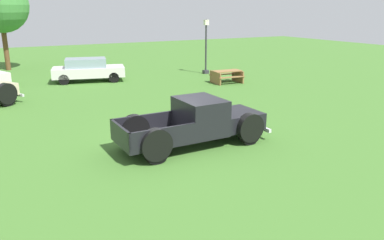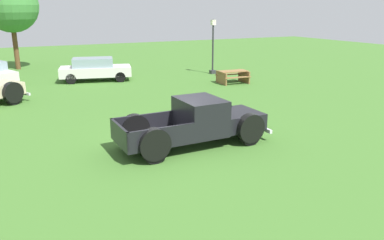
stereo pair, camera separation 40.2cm
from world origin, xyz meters
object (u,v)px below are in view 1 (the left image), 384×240
object	(u,v)px
sedan_distant_b	(88,69)
oak_tree_east	(0,5)
picnic_table	(227,75)
lamp_post_near	(206,45)
pickup_truck_foreground	(202,122)

from	to	relation	value
sedan_distant_b	oak_tree_east	xyz separation A→B (m)	(-4.21, 7.68, 3.96)
picnic_table	oak_tree_east	size ratio (longest dim) A/B	0.28
picnic_table	oak_tree_east	bearing A→B (deg)	133.70
sedan_distant_b	picnic_table	distance (m)	8.85
sedan_distant_b	oak_tree_east	size ratio (longest dim) A/B	0.70
lamp_post_near	oak_tree_east	world-z (taller)	oak_tree_east
pickup_truck_foreground	oak_tree_east	xyz separation A→B (m)	(-4.73, 21.39, 3.98)
pickup_truck_foreground	sedan_distant_b	size ratio (longest dim) A/B	1.11
lamp_post_near	oak_tree_east	distance (m)	15.33
lamp_post_near	picnic_table	world-z (taller)	lamp_post_near
lamp_post_near	oak_tree_east	bearing A→B (deg)	145.32
pickup_truck_foreground	lamp_post_near	world-z (taller)	lamp_post_near
sedan_distant_b	lamp_post_near	distance (m)	8.33
lamp_post_near	sedan_distant_b	bearing A→B (deg)	173.69
sedan_distant_b	picnic_table	size ratio (longest dim) A/B	2.47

